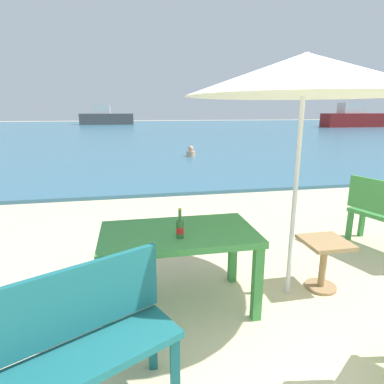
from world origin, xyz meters
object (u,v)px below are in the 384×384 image
beer_bottle_amber (180,228)px  boat_sailboat (354,118)px  patio_umbrella (305,75)px  bench_teal_center (74,341)px  picnic_table_green (179,242)px  swimmer_person (191,152)px  side_table_wood (324,257)px  boat_ferry (106,118)px

beer_bottle_amber → boat_sailboat: boat_sailboat is taller
patio_umbrella → bench_teal_center: 2.67m
picnic_table_green → beer_bottle_amber: 0.26m
picnic_table_green → bench_teal_center: 1.29m
swimmer_person → beer_bottle_amber: bearing=-101.5°
side_table_wood → picnic_table_green: bearing=-179.6°
picnic_table_green → bench_teal_center: (-0.76, -1.04, -0.11)m
picnic_table_green → patio_umbrella: 1.85m
bench_teal_center → picnic_table_green: bearing=53.6°
beer_bottle_amber → bench_teal_center: beer_bottle_amber is taller
patio_umbrella → side_table_wood: 1.81m
boat_ferry → patio_umbrella: bearing=-84.0°
picnic_table_green → beer_bottle_amber: bearing=-93.7°
beer_bottle_amber → boat_sailboat: (23.53, 28.72, 0.14)m
picnic_table_green → boat_ferry: (-3.08, 40.28, 0.29)m
side_table_wood → bench_teal_center: bearing=-155.3°
side_table_wood → boat_sailboat: 36.05m
patio_umbrella → bench_teal_center: size_ratio=1.87×
swimmer_person → boat_sailboat: boat_sailboat is taller
beer_bottle_amber → patio_umbrella: bearing=8.0°
patio_umbrella → boat_sailboat: size_ratio=0.33×
picnic_table_green → patio_umbrella: (1.12, -0.00, 1.47)m
picnic_table_green → boat_sailboat: (23.52, 28.56, 0.35)m
boat_sailboat → swimmer_person: bearing=-138.6°
swimmer_person → bench_teal_center: bearing=-104.4°
boat_ferry → swimmer_person: bearing=-80.7°
beer_bottle_amber → patio_umbrella: 1.71m
beer_bottle_amber → boat_sailboat: size_ratio=0.04×
bench_teal_center → boat_ferry: bearing=93.2°
side_table_wood → bench_teal_center: (-2.28, -1.04, 0.19)m
side_table_wood → beer_bottle_amber: bearing=-173.5°
swimmer_person → side_table_wood: bearing=-92.6°
side_table_wood → patio_umbrella: bearing=-178.0°
swimmer_person → boat_sailboat: (21.57, 19.04, 0.76)m
picnic_table_green → swimmer_person: picnic_table_green is taller
swimmer_person → patio_umbrella: bearing=-95.0°
bench_teal_center → boat_sailboat: boat_sailboat is taller
picnic_table_green → boat_ferry: bearing=94.4°
beer_bottle_amber → boat_ferry: 40.55m
beer_bottle_amber → bench_teal_center: (-0.75, -0.87, -0.31)m
beer_bottle_amber → patio_umbrella: size_ratio=0.12×
swimmer_person → boat_ferry: (-5.03, 30.76, 0.70)m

